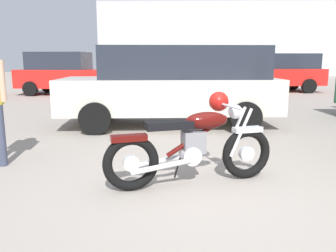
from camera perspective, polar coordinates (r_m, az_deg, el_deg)
The scene contains 6 objects.
ground_plane at distance 3.88m, azimuth 6.96°, elevation -11.12°, with size 80.00×80.00×0.00m, color gray.
vintage_motorcycle at distance 4.04m, azimuth 4.59°, elevation -2.84°, with size 2.03×0.88×1.07m.
pale_sedan_back at distance 15.32m, azimuth -17.00°, elevation 8.48°, with size 4.05×2.14×1.78m.
dark_sedan_left at distance 7.60m, azimuth 1.03°, elevation 7.10°, with size 4.75×2.07×1.74m.
white_estate_far at distance 16.70m, azimuth 16.96°, elevation 8.73°, with size 4.77×2.12×1.74m.
industrial_building at distance 36.43m, azimuth 7.88°, elevation 14.36°, with size 22.95×9.10×7.35m.
Camera 1 is at (-0.51, -3.56, 1.45)m, focal length 36.53 mm.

